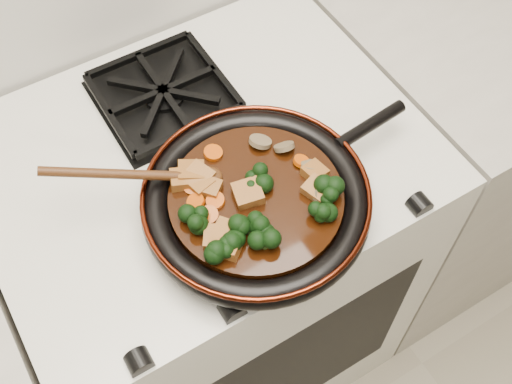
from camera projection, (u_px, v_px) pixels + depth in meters
stove at (215, 269)px, 1.48m from camera, size 0.76×0.60×0.90m
burner_grate_front at (242, 207)px, 1.02m from camera, size 0.23×0.23×0.03m
burner_grate_back at (164, 94)px, 1.16m from camera, size 0.23×0.23×0.03m
skillet at (257, 201)px, 1.00m from camera, size 0.48×0.36×0.05m
braising_sauce at (256, 199)px, 0.99m from camera, size 0.27×0.27×0.02m
tofu_cube_0 at (315, 173)px, 1.00m from camera, size 0.04×0.04×0.02m
tofu_cube_1 at (248, 194)px, 0.97m from camera, size 0.05×0.05×0.03m
tofu_cube_2 at (200, 184)px, 0.99m from camera, size 0.04×0.04×0.02m
tofu_cube_3 at (227, 244)px, 0.93m from camera, size 0.06×0.06×0.03m
tofu_cube_4 at (317, 190)px, 0.98m from camera, size 0.05×0.05×0.03m
tofu_cube_5 at (215, 238)px, 0.93m from camera, size 0.05×0.05×0.02m
tofu_cube_6 at (191, 173)px, 1.00m from camera, size 0.06×0.05×0.03m
tofu_cube_7 at (209, 188)px, 0.98m from camera, size 0.05×0.05×0.02m
tofu_cube_8 at (182, 180)px, 0.99m from camera, size 0.05×0.05×0.02m
tofu_cube_9 at (227, 237)px, 0.93m from camera, size 0.06×0.06×0.03m
tofu_cube_10 at (198, 178)px, 0.99m from camera, size 0.05×0.05×0.03m
broccoli_floret_0 at (250, 229)px, 0.94m from camera, size 0.08×0.08×0.06m
broccoli_floret_1 at (258, 183)px, 0.98m from camera, size 0.08×0.08×0.06m
broccoli_floret_2 at (328, 192)px, 0.97m from camera, size 0.09×0.09×0.07m
broccoli_floret_3 at (265, 242)px, 0.93m from camera, size 0.08×0.09×0.07m
broccoli_floret_4 at (221, 254)px, 0.92m from camera, size 0.07×0.07×0.06m
broccoli_floret_5 at (200, 218)px, 0.95m from camera, size 0.08×0.08×0.06m
broccoli_floret_6 at (320, 208)px, 0.96m from camera, size 0.08×0.08×0.06m
broccoli_floret_7 at (236, 238)px, 0.93m from camera, size 0.09×0.09×0.06m
carrot_coin_0 at (196, 201)px, 0.97m from camera, size 0.03×0.03×0.02m
carrot_coin_1 at (215, 200)px, 0.97m from camera, size 0.03×0.03×0.02m
carrot_coin_2 at (209, 215)px, 0.96m from camera, size 0.03×0.03×0.02m
carrot_coin_3 at (193, 186)px, 0.99m from camera, size 0.03×0.03×0.02m
carrot_coin_4 at (301, 161)px, 1.01m from camera, size 0.03×0.03×0.02m
carrot_coin_5 at (213, 153)px, 1.02m from camera, size 0.03×0.03×0.01m
mushroom_slice_0 at (311, 166)px, 1.00m from camera, size 0.05×0.05×0.02m
mushroom_slice_1 at (284, 147)px, 1.03m from camera, size 0.04×0.04×0.03m
mushroom_slice_2 at (322, 196)px, 0.97m from camera, size 0.04×0.04×0.03m
mushroom_slice_3 at (260, 142)px, 1.03m from camera, size 0.05×0.05×0.02m
wooden_spoon at (159, 175)px, 0.98m from camera, size 0.15×0.09×0.25m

